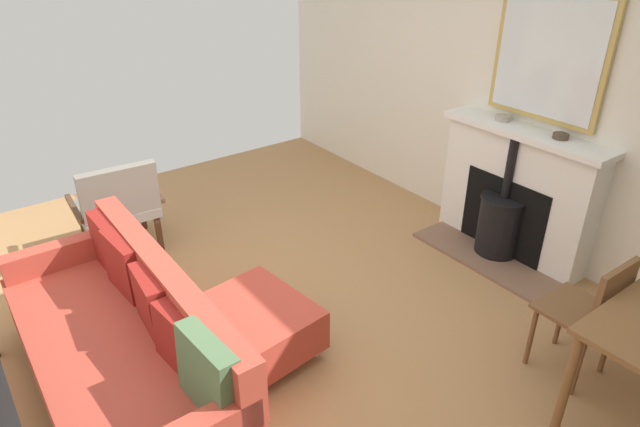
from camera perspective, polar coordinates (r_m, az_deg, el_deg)
The scene contains 10 objects.
ground_plane at distance 3.97m, azimuth -6.14°, elevation -11.49°, with size 4.87×5.88×0.01m, color #A87A4C.
wall_left at distance 4.87m, azimuth 19.01°, elevation 13.50°, with size 0.12×5.88×2.82m, color silver.
fireplace at distance 4.80m, azimuth 19.30°, elevation 1.41°, with size 0.64×1.40×1.09m.
mirror_over_mantel at distance 4.55m, azimuth 22.65°, elevation 14.71°, with size 0.04×0.92×0.95m.
mantel_bowl_near at distance 4.73m, azimuth 18.44°, elevation 9.42°, with size 0.12×0.12×0.05m.
mantel_bowl_far at distance 4.48m, azimuth 23.68°, elevation 7.39°, with size 0.12×0.12×0.04m.
sofa at distance 3.44m, azimuth -19.39°, elevation -12.67°, with size 0.83×2.04×0.83m.
ottoman at distance 3.62m, azimuth -6.28°, elevation -11.21°, with size 0.64×0.77×0.37m.
armchair_accent at distance 4.78m, azimuth -20.21°, elevation 0.99°, with size 0.71×0.62×0.85m.
dining_chair_near_fireplace at distance 3.62m, azimuth 26.37°, elevation -8.88°, with size 0.40×0.40×0.85m.
Camera 1 is at (1.47, 2.69, 2.52)m, focal length 30.88 mm.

